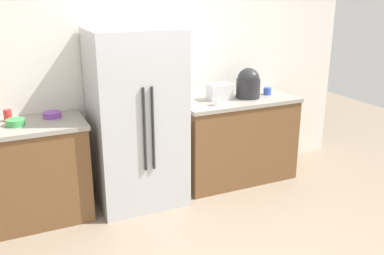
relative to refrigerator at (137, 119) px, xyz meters
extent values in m
cube|color=silver|center=(0.23, 0.40, 0.58)|extent=(4.88, 0.10, 2.88)
cube|color=brown|center=(1.15, 0.05, -0.41)|extent=(1.27, 0.59, 0.89)
cube|color=gray|center=(1.15, 0.05, 0.05)|extent=(1.30, 0.62, 0.04)
cube|color=#B7BABF|center=(0.00, 0.00, 0.00)|extent=(0.84, 0.67, 1.72)
cylinder|color=#262628|center=(-0.04, -0.35, 0.00)|extent=(0.02, 0.02, 0.77)
cylinder|color=#262628|center=(0.04, -0.35, 0.00)|extent=(0.02, 0.02, 0.77)
cube|color=silver|center=(0.96, 0.10, 0.16)|extent=(0.25, 0.16, 0.17)
cylinder|color=#262628|center=(1.27, 0.04, 0.17)|extent=(0.26, 0.26, 0.21)
sphere|color=#262628|center=(1.27, 0.04, 0.28)|extent=(0.24, 0.24, 0.24)
cylinder|color=blue|center=(1.55, 0.07, 0.11)|extent=(0.09, 0.09, 0.08)
cylinder|color=red|center=(-1.13, 0.19, 0.13)|extent=(0.07, 0.07, 0.11)
cylinder|color=white|center=(0.81, -0.11, 0.11)|extent=(0.08, 0.08, 0.07)
cylinder|color=green|center=(-1.08, 0.03, 0.10)|extent=(0.16, 0.16, 0.06)
cylinder|color=purple|center=(-0.76, 0.15, 0.10)|extent=(0.16, 0.16, 0.05)
camera|label=1|loc=(-1.17, -3.80, 1.20)|focal=39.97mm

